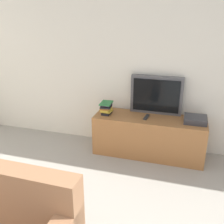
{
  "coord_description": "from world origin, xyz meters",
  "views": [
    {
      "loc": [
        0.56,
        -0.54,
        1.88
      ],
      "look_at": [
        -0.3,
        2.33,
        0.74
      ],
      "focal_mm": 42.0,
      "sensor_mm": 36.0,
      "label": 1
    }
  ],
  "objects": [
    {
      "name": "wall_back",
      "position": [
        0.0,
        3.03,
        1.3
      ],
      "size": [
        9.0,
        0.06,
        2.6
      ],
      "color": "silver",
      "rests_on": "ground_plane"
    },
    {
      "name": "tv_stand",
      "position": [
        0.12,
        2.74,
        0.28
      ],
      "size": [
        1.5,
        0.48,
        0.55
      ],
      "color": "#9E6638",
      "rests_on": "ground_plane"
    },
    {
      "name": "book_stack",
      "position": [
        -0.49,
        2.71,
        0.64
      ],
      "size": [
        0.16,
        0.23,
        0.17
      ],
      "color": "black",
      "rests_on": "tv_stand"
    },
    {
      "name": "set_top_box",
      "position": [
        0.7,
        2.75,
        0.59
      ],
      "size": [
        0.29,
        0.27,
        0.08
      ],
      "color": "#333338",
      "rests_on": "tv_stand"
    },
    {
      "name": "remote_on_stand",
      "position": [
        0.07,
        2.72,
        0.56
      ],
      "size": [
        0.06,
        0.18,
        0.02
      ],
      "rotation": [
        0.0,
        0.0,
        -0.1
      ],
      "color": "#2D2D2D",
      "rests_on": "tv_stand"
    },
    {
      "name": "television",
      "position": [
        0.16,
        2.94,
        0.82
      ],
      "size": [
        0.71,
        0.09,
        0.53
      ],
      "color": "#4C4C51",
      "rests_on": "tv_stand"
    }
  ]
}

